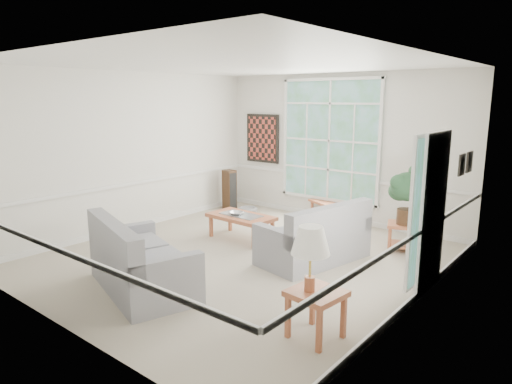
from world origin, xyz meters
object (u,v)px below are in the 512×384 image
(loveseat_front, at_px, (143,254))
(side_table, at_px, (316,314))
(coffee_table, at_px, (241,227))
(loveseat_right, at_px, (313,231))
(end_table, at_px, (402,237))

(loveseat_front, distance_m, side_table, 2.49)
(side_table, bearing_deg, coffee_table, 143.68)
(coffee_table, bearing_deg, loveseat_right, -2.49)
(end_table, xyz_separation_m, side_table, (0.40, -3.34, 0.03))
(side_table, bearing_deg, loveseat_right, 122.80)
(coffee_table, bearing_deg, side_table, -34.48)
(loveseat_front, height_order, side_table, loveseat_front)
(loveseat_right, relative_size, end_table, 3.71)
(loveseat_right, relative_size, coffee_table, 1.45)
(loveseat_front, relative_size, end_table, 3.85)
(end_table, bearing_deg, side_table, -83.22)
(loveseat_front, relative_size, side_table, 3.40)
(loveseat_front, bearing_deg, loveseat_right, 81.70)
(loveseat_right, bearing_deg, side_table, -45.74)
(loveseat_right, xyz_separation_m, loveseat_front, (-1.16, -2.37, 0.02))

